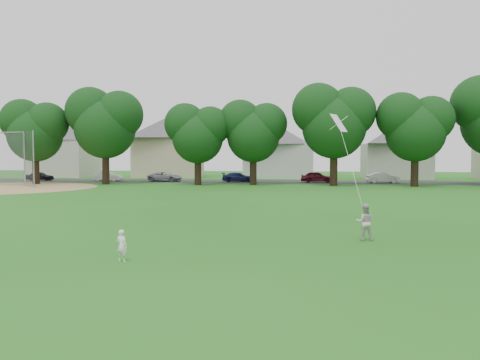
# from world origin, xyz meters

# --- Properties ---
(ground) EXTENTS (160.00, 160.00, 0.00)m
(ground) POSITION_xyz_m (0.00, 0.00, 0.00)
(ground) COLOR #195313
(ground) RESTS_ON ground
(street) EXTENTS (90.00, 7.00, 0.01)m
(street) POSITION_xyz_m (0.00, 42.00, 0.01)
(street) COLOR #2D2D30
(street) RESTS_ON ground
(dirt_infield) EXTENTS (18.00, 18.00, 0.02)m
(dirt_infield) POSITION_xyz_m (-26.00, 28.00, 0.01)
(dirt_infield) COLOR #9E7F51
(dirt_infield) RESTS_ON ground
(toddler) EXTENTS (0.40, 0.31, 0.96)m
(toddler) POSITION_xyz_m (-2.52, -1.02, 0.48)
(toddler) COLOR white
(toddler) RESTS_ON ground
(older_boy) EXTENTS (0.67, 0.52, 1.37)m
(older_boy) POSITION_xyz_m (5.16, 3.46, 0.68)
(older_boy) COLOR beige
(older_boy) RESTS_ON ground
(kite) EXTENTS (0.99, 3.09, 6.25)m
(kite) POSITION_xyz_m (4.88, 5.96, 2.85)
(kite) COLOR white
(kite) RESTS_ON ground
(tree_row) EXTENTS (81.79, 8.81, 11.66)m
(tree_row) POSITION_xyz_m (4.42, 35.55, 6.78)
(tree_row) COLOR black
(tree_row) RESTS_ON ground
(parked_cars) EXTENTS (45.56, 2.31, 1.29)m
(parked_cars) POSITION_xyz_m (-7.29, 41.00, 0.60)
(parked_cars) COLOR black
(parked_cars) RESTS_ON ground
(house_row) EXTENTS (76.91, 13.92, 10.35)m
(house_row) POSITION_xyz_m (0.75, 52.00, 4.91)
(house_row) COLOR beige
(house_row) RESTS_ON ground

